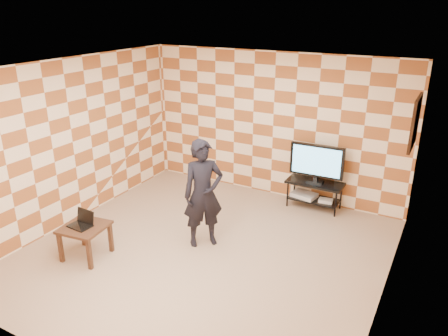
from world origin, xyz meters
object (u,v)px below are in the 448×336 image
Objects in this scene: tv at (317,162)px; person at (203,194)px; tv_stand at (315,189)px; side_table at (85,231)px.

tv is 2.30m from person.
tv is (-0.00, -0.00, 0.52)m from tv_stand.
person is at bearing -118.61° from tv_stand.
tv_stand is 0.52m from tv.
person is (1.30, 1.15, 0.42)m from side_table.
tv_stand is 2.34m from person.
side_table is 1.79m from person.
person is at bearing 41.45° from side_table.
tv_stand is at bearing 88.33° from tv.
person reaches higher than tv_stand.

